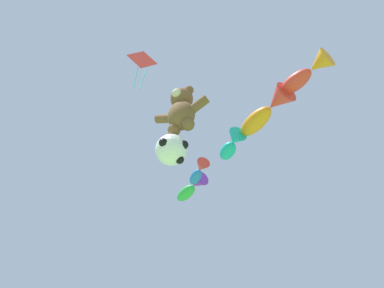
# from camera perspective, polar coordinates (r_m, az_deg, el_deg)

# --- Properties ---
(teddy_bear_kite) EXTENTS (2.07, 0.91, 2.10)m
(teddy_bear_kite) POSITION_cam_1_polar(r_m,az_deg,el_deg) (12.71, -1.63, 5.19)
(teddy_bear_kite) COLOR brown
(soccer_ball_kite) EXTENTS (1.12, 1.11, 1.03)m
(soccer_ball_kite) POSITION_cam_1_polar(r_m,az_deg,el_deg) (11.85, -3.14, -0.87)
(soccer_ball_kite) COLOR white
(fish_kite_crimson) EXTENTS (1.95, 1.29, 0.71)m
(fish_kite_crimson) POSITION_cam_1_polar(r_m,az_deg,el_deg) (12.68, 17.14, 10.33)
(fish_kite_crimson) COLOR red
(fish_kite_tangerine) EXTENTS (2.45, 1.83, 0.84)m
(fish_kite_tangerine) POSITION_cam_1_polar(r_m,az_deg,el_deg) (13.31, 11.30, 4.94)
(fish_kite_tangerine) COLOR orange
(fish_kite_teal) EXTENTS (1.49, 1.45, 0.70)m
(fish_kite_teal) POSITION_cam_1_polar(r_m,az_deg,el_deg) (14.12, 6.03, -0.12)
(fish_kite_teal) COLOR #19ADB2
(fish_kite_cobalt) EXTENTS (1.45, 1.40, 0.57)m
(fish_kite_cobalt) POSITION_cam_1_polar(r_m,az_deg,el_deg) (15.90, 0.99, -4.26)
(fish_kite_cobalt) COLOR blue
(fish_kite_emerald) EXTENTS (2.04, 1.52, 0.71)m
(fish_kite_emerald) POSITION_cam_1_polar(r_m,az_deg,el_deg) (17.16, -0.06, -6.69)
(fish_kite_emerald) COLOR green
(diamond_kite) EXTENTS (0.88, 0.98, 2.81)m
(diamond_kite) POSITION_cam_1_polar(r_m,az_deg,el_deg) (15.67, -7.65, 12.29)
(diamond_kite) COLOR red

